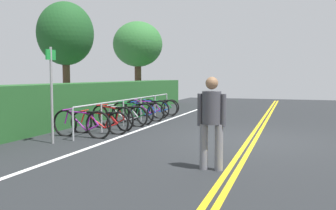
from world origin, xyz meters
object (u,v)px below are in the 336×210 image
(bike_rack, at_px, (132,105))
(bicycle_2, at_px, (112,118))
(pedestrian, at_px, (212,117))
(bicycle_7, at_px, (156,108))
(tree_mid, at_px, (65,35))
(sign_post_near, at_px, (51,86))
(bicycle_1, at_px, (99,122))
(tree_far_right, at_px, (138,45))
(bicycle_8, at_px, (160,107))
(bicycle_3, at_px, (123,116))
(bicycle_4, at_px, (132,113))
(bicycle_5, at_px, (143,111))
(bicycle_6, at_px, (147,109))
(bicycle_0, at_px, (81,124))

(bike_rack, xyz_separation_m, bicycle_2, (-1.48, 0.01, -0.27))
(pedestrian, bearing_deg, bicycle_7, 27.12)
(tree_mid, bearing_deg, sign_post_near, -149.68)
(bicycle_1, relative_size, tree_far_right, 0.39)
(bicycle_2, relative_size, tree_mid, 0.40)
(bicycle_8, height_order, tree_far_right, tree_far_right)
(bicycle_3, bearing_deg, tree_mid, 68.75)
(bicycle_2, height_order, bicycle_4, bicycle_4)
(bicycle_7, height_order, tree_mid, tree_mid)
(bicycle_2, distance_m, bicycle_7, 3.76)
(bicycle_5, xyz_separation_m, sign_post_near, (-4.80, 0.33, 1.03))
(bicycle_7, xyz_separation_m, tree_far_right, (4.54, 2.71, 2.92))
(bicycle_8, bearing_deg, bike_rack, -178.25)
(bicycle_6, distance_m, bicycle_8, 1.45)
(bicycle_4, bearing_deg, tree_mid, 81.53)
(bike_rack, xyz_separation_m, bicycle_8, (2.99, 0.09, -0.31))
(bicycle_2, height_order, sign_post_near, sign_post_near)
(bicycle_1, relative_size, bicycle_3, 1.00)
(bicycle_1, bearing_deg, sign_post_near, 168.61)
(tree_mid, bearing_deg, bike_rack, -97.24)
(bicycle_4, height_order, bicycle_6, bicycle_4)
(bicycle_2, distance_m, bicycle_8, 4.48)
(bicycle_5, xyz_separation_m, tree_mid, (-0.43, 2.89, 2.78))
(pedestrian, height_order, sign_post_near, sign_post_near)
(bicycle_4, distance_m, tree_far_right, 7.96)
(bicycle_6, distance_m, tree_far_right, 6.56)
(bicycle_1, height_order, tree_mid, tree_mid)
(bicycle_0, distance_m, pedestrian, 4.48)
(bicycle_4, relative_size, bicycle_7, 0.98)
(bicycle_0, bearing_deg, bicycle_4, -1.87)
(bicycle_3, xyz_separation_m, bicycle_4, (0.67, -0.04, 0.03))
(bicycle_0, height_order, bicycle_5, bicycle_0)
(bicycle_8, bearing_deg, sign_post_near, 178.59)
(bicycle_0, relative_size, bicycle_5, 1.05)
(sign_post_near, xyz_separation_m, tree_far_right, (10.83, 2.48, 1.88))
(tree_mid, bearing_deg, tree_far_right, -0.69)
(bicycle_1, bearing_deg, bicycle_5, 0.01)
(bicycle_0, distance_m, bicycle_7, 5.33)
(sign_post_near, bearing_deg, bike_rack, -3.77)
(bicycle_0, distance_m, tree_mid, 5.17)
(bicycle_3, xyz_separation_m, bicycle_6, (2.28, 0.10, 0.02))
(bicycle_2, distance_m, pedestrian, 5.36)
(bicycle_5, distance_m, bicycle_8, 2.21)
(bicycle_7, bearing_deg, bicycle_5, -176.39)
(bicycle_1, height_order, pedestrian, pedestrian)
(bicycle_2, xyz_separation_m, bicycle_8, (4.48, 0.09, -0.04))
(bike_rack, bearing_deg, bicycle_0, 178.56)
(bicycle_3, bearing_deg, bicycle_5, -3.14)
(sign_post_near, relative_size, tree_mid, 0.53)
(tree_mid, bearing_deg, bicycle_1, -133.39)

